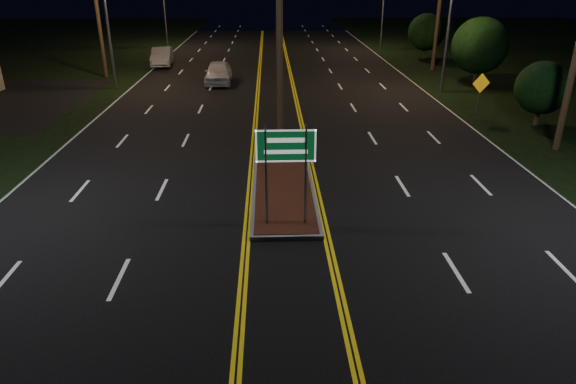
{
  "coord_description": "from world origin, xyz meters",
  "views": [
    {
      "loc": [
        -0.47,
        -11.65,
        7.48
      ],
      "look_at": [
        0.01,
        1.21,
        1.9
      ],
      "focal_mm": 32.0,
      "sensor_mm": 36.0,
      "label": 1
    }
  ],
  "objects_px": {
    "car_near": "(218,71)",
    "warning_sign": "(480,90)",
    "highway_sign": "(286,155)",
    "car_far": "(162,55)",
    "median_island": "(282,176)",
    "shrub_mid": "(480,46)",
    "streetlight_left_mid": "(111,1)",
    "shrub_near": "(542,88)",
    "streetlight_right_mid": "(445,2)",
    "shrub_far": "(426,32)"
  },
  "relations": [
    {
      "from": "highway_sign",
      "to": "shrub_near",
      "type": "relative_size",
      "value": 0.97
    },
    {
      "from": "shrub_mid",
      "to": "car_far",
      "type": "distance_m",
      "value": 25.27
    },
    {
      "from": "highway_sign",
      "to": "streetlight_left_mid",
      "type": "bearing_deg",
      "value": 116.59
    },
    {
      "from": "highway_sign",
      "to": "car_near",
      "type": "height_order",
      "value": "highway_sign"
    },
    {
      "from": "shrub_near",
      "to": "car_near",
      "type": "distance_m",
      "value": 21.01
    },
    {
      "from": "streetlight_left_mid",
      "to": "shrub_near",
      "type": "distance_m",
      "value": 26.37
    },
    {
      "from": "median_island",
      "to": "car_far",
      "type": "xyz_separation_m",
      "value": [
        -9.5,
        26.09,
        0.78
      ]
    },
    {
      "from": "shrub_mid",
      "to": "car_near",
      "type": "relative_size",
      "value": 0.86
    },
    {
      "from": "streetlight_right_mid",
      "to": "shrub_mid",
      "type": "xyz_separation_m",
      "value": [
        3.39,
        2.0,
        -2.93
      ]
    },
    {
      "from": "car_far",
      "to": "shrub_far",
      "type": "bearing_deg",
      "value": 1.58
    },
    {
      "from": "car_near",
      "to": "streetlight_right_mid",
      "type": "bearing_deg",
      "value": -14.56
    },
    {
      "from": "streetlight_left_mid",
      "to": "car_far",
      "type": "height_order",
      "value": "streetlight_left_mid"
    },
    {
      "from": "shrub_mid",
      "to": "car_near",
      "type": "height_order",
      "value": "shrub_mid"
    },
    {
      "from": "streetlight_right_mid",
      "to": "shrub_far",
      "type": "bearing_deg",
      "value": 77.18
    },
    {
      "from": "median_island",
      "to": "warning_sign",
      "type": "bearing_deg",
      "value": 37.28
    },
    {
      "from": "shrub_far",
      "to": "shrub_near",
      "type": "bearing_deg",
      "value": -90.78
    },
    {
      "from": "median_island",
      "to": "warning_sign",
      "type": "relative_size",
      "value": 4.14
    },
    {
      "from": "warning_sign",
      "to": "car_near",
      "type": "bearing_deg",
      "value": 132.23
    },
    {
      "from": "median_island",
      "to": "highway_sign",
      "type": "distance_m",
      "value": 4.8
    },
    {
      "from": "streetlight_right_mid",
      "to": "car_near",
      "type": "bearing_deg",
      "value": 166.72
    },
    {
      "from": "median_island",
      "to": "shrub_far",
      "type": "xyz_separation_m",
      "value": [
        13.8,
        29.0,
        2.25
      ]
    },
    {
      "from": "highway_sign",
      "to": "shrub_mid",
      "type": "height_order",
      "value": "shrub_mid"
    },
    {
      "from": "shrub_mid",
      "to": "streetlight_left_mid",
      "type": "bearing_deg",
      "value": 180.0
    },
    {
      "from": "car_near",
      "to": "warning_sign",
      "type": "distance_m",
      "value": 18.08
    },
    {
      "from": "highway_sign",
      "to": "car_far",
      "type": "height_order",
      "value": "highway_sign"
    },
    {
      "from": "streetlight_left_mid",
      "to": "car_near",
      "type": "bearing_deg",
      "value": 12.64
    },
    {
      "from": "car_near",
      "to": "highway_sign",
      "type": "bearing_deg",
      "value": -81.09
    },
    {
      "from": "streetlight_right_mid",
      "to": "shrub_mid",
      "type": "height_order",
      "value": "streetlight_right_mid"
    },
    {
      "from": "streetlight_left_mid",
      "to": "shrub_near",
      "type": "relative_size",
      "value": 2.73
    },
    {
      "from": "highway_sign",
      "to": "car_far",
      "type": "xyz_separation_m",
      "value": [
        -9.5,
        30.3,
        -1.54
      ]
    },
    {
      "from": "median_island",
      "to": "car_near",
      "type": "relative_size",
      "value": 1.92
    },
    {
      "from": "median_island",
      "to": "car_far",
      "type": "height_order",
      "value": "car_far"
    },
    {
      "from": "streetlight_right_mid",
      "to": "warning_sign",
      "type": "distance_m",
      "value": 7.9
    },
    {
      "from": "streetlight_left_mid",
      "to": "warning_sign",
      "type": "bearing_deg",
      "value": -22.29
    },
    {
      "from": "shrub_near",
      "to": "shrub_mid",
      "type": "relative_size",
      "value": 0.71
    },
    {
      "from": "streetlight_right_mid",
      "to": "car_far",
      "type": "distance_m",
      "value": 23.46
    },
    {
      "from": "shrub_mid",
      "to": "shrub_far",
      "type": "height_order",
      "value": "shrub_mid"
    },
    {
      "from": "warning_sign",
      "to": "car_far",
      "type": "bearing_deg",
      "value": 125.43
    },
    {
      "from": "shrub_near",
      "to": "shrub_mid",
      "type": "xyz_separation_m",
      "value": [
        0.5,
        10.0,
        0.78
      ]
    },
    {
      "from": "shrub_mid",
      "to": "shrub_near",
      "type": "bearing_deg",
      "value": -92.86
    },
    {
      "from": "highway_sign",
      "to": "shrub_far",
      "type": "height_order",
      "value": "shrub_far"
    },
    {
      "from": "shrub_far",
      "to": "car_far",
      "type": "distance_m",
      "value": 23.53
    },
    {
      "from": "car_near",
      "to": "shrub_near",
      "type": "bearing_deg",
      "value": -34.4
    },
    {
      "from": "car_near",
      "to": "car_far",
      "type": "relative_size",
      "value": 1.03
    },
    {
      "from": "highway_sign",
      "to": "warning_sign",
      "type": "relative_size",
      "value": 1.29
    },
    {
      "from": "highway_sign",
      "to": "median_island",
      "type": "bearing_deg",
      "value": 90.0
    },
    {
      "from": "highway_sign",
      "to": "shrub_near",
      "type": "height_order",
      "value": "highway_sign"
    },
    {
      "from": "shrub_mid",
      "to": "warning_sign",
      "type": "bearing_deg",
      "value": -110.03
    },
    {
      "from": "highway_sign",
      "to": "shrub_near",
      "type": "distance_m",
      "value": 17.55
    },
    {
      "from": "car_far",
      "to": "warning_sign",
      "type": "bearing_deg",
      "value": -46.9
    }
  ]
}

